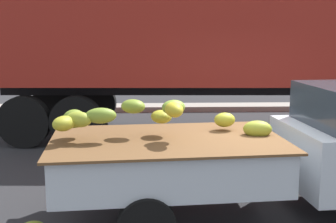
{
  "coord_description": "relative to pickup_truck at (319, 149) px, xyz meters",
  "views": [
    {
      "loc": [
        -1.66,
        -5.64,
        2.37
      ],
      "look_at": [
        -1.47,
        -0.25,
        1.41
      ],
      "focal_mm": 47.69,
      "sensor_mm": 36.0,
      "label": 1
    }
  ],
  "objects": [
    {
      "name": "ground",
      "position": [
        -0.48,
        0.14,
        -0.88
      ],
      "size": [
        220.0,
        220.0,
        0.0
      ],
      "primitive_type": "plane",
      "color": "#28282B"
    },
    {
      "name": "curb_strip",
      "position": [
        -0.48,
        7.99,
        -0.8
      ],
      "size": [
        80.0,
        0.8,
        0.16
      ],
      "primitive_type": "cube",
      "color": "gray",
      "rests_on": "ground"
    },
    {
      "name": "pickup_truck",
      "position": [
        0.0,
        0.0,
        0.0
      ],
      "size": [
        5.14,
        2.16,
        1.7
      ],
      "rotation": [
        0.0,
        0.0,
        0.09
      ],
      "color": "silver",
      "rests_on": "ground"
    },
    {
      "name": "semi_trailer",
      "position": [
        -0.15,
        4.68,
        1.66
      ],
      "size": [
        12.08,
        3.0,
        3.95
      ],
      "rotation": [
        0.0,
        0.0,
        -0.04
      ],
      "color": "maroon",
      "rests_on": "ground"
    }
  ]
}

